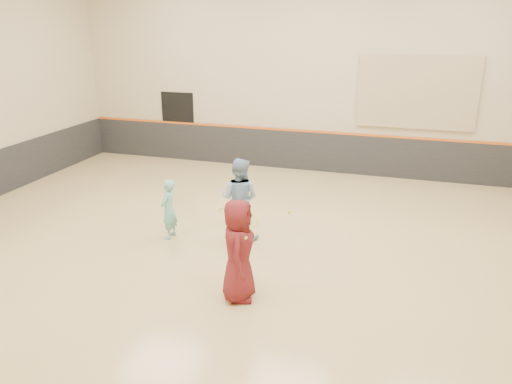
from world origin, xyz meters
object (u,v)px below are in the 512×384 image
(young_man, at_px, (238,250))
(spare_racket, at_px, (224,208))
(girl, at_px, (169,209))
(instructor, at_px, (239,199))

(young_man, relative_size, spare_racket, 2.70)
(spare_racket, bearing_deg, young_man, -65.74)
(girl, height_order, instructor, instructor)
(instructor, relative_size, spare_racket, 2.70)
(girl, xyz_separation_m, young_man, (2.20, -1.87, 0.23))
(instructor, xyz_separation_m, young_man, (0.79, -2.33, -0.00))
(instructor, height_order, young_man, same)
(girl, height_order, young_man, young_man)
(girl, distance_m, young_man, 2.90)
(young_man, distance_m, spare_racket, 4.10)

